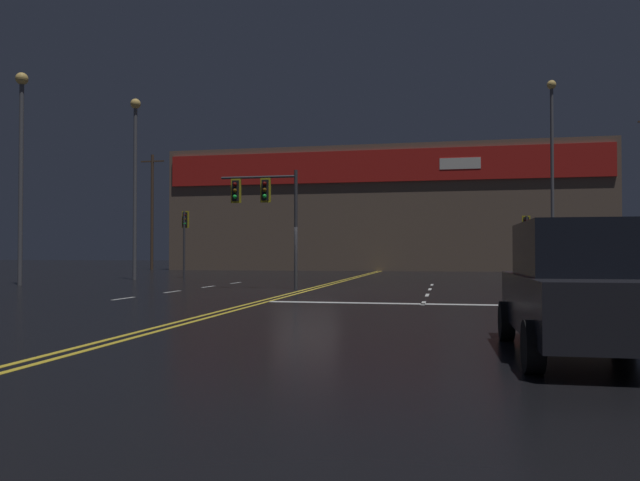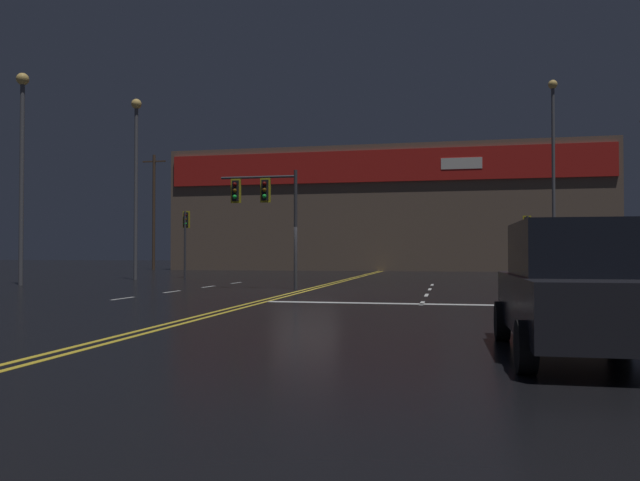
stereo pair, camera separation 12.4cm
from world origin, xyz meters
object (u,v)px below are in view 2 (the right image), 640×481
Objects in this scene: streetlight_far_left at (136,165)px; parked_car at (579,288)px; traffic_signal_corner_northwest at (186,229)px; traffic_signal_corner_northeast at (527,233)px; streetlight_near_right at (553,155)px; traffic_signal_median at (264,200)px; streetlight_far_right at (22,150)px.

streetlight_far_left is 29.52m from parked_car.
streetlight_far_left reaches higher than traffic_signal_corner_northwest.
traffic_signal_corner_northwest is at bearing 59.10° from streetlight_far_left.
traffic_signal_corner_northwest is at bearing -179.31° from traffic_signal_corner_northeast.
traffic_signal_corner_northeast is 8.05m from streetlight_near_right.
streetlight_near_right is at bearing 21.14° from streetlight_far_left.
traffic_signal_corner_northwest is at bearing -164.07° from streetlight_near_right.
parked_car is at bearing -58.58° from traffic_signal_median.
streetlight_far_right is at bearing -148.43° from streetlight_near_right.
streetlight_near_right reaches higher than traffic_signal_median.
streetlight_far_right is (-11.65, 0.63, 2.55)m from traffic_signal_median.
traffic_signal_corner_northwest is at bearing 67.99° from streetlight_far_right.
traffic_signal_corner_northwest is 19.27m from traffic_signal_corner_northeast.
traffic_signal_corner_northeast is at bearing 0.69° from traffic_signal_corner_northwest.
streetlight_far_left is at bearing 72.23° from streetlight_far_right.
traffic_signal_corner_northeast is (19.27, 0.23, -0.36)m from traffic_signal_corner_northwest.
traffic_signal_median is 1.22× the size of traffic_signal_corner_northwest.
streetlight_far_right is (-25.34, -15.57, -1.36)m from streetlight_near_right.
streetlight_far_right is at bearing -157.28° from traffic_signal_corner_northeast.
streetlight_near_right is at bearing 81.72° from parked_car.
traffic_signal_corner_northwest is at bearing 127.93° from traffic_signal_median.
streetlight_near_right is 1.26× the size of streetlight_far_right.
parked_car is at bearing -98.28° from streetlight_near_right.
traffic_signal_median is 1.39× the size of traffic_signal_corner_northeast.
traffic_signal_corner_northwest is 10.68m from streetlight_far_right.
traffic_signal_corner_northwest is 0.32× the size of streetlight_near_right.
streetlight_far_left is (-23.23, -8.98, -1.18)m from streetlight_near_right.
streetlight_near_right is (13.69, 16.21, 3.91)m from traffic_signal_median.
streetlight_near_right is 2.82× the size of parked_car.
traffic_signal_corner_northwest is 4.76m from streetlight_far_left.
traffic_signal_corner_northwest reaches higher than traffic_signal_corner_northeast.
traffic_signal_corner_northeast is at bearing 8.33° from streetlight_far_left.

